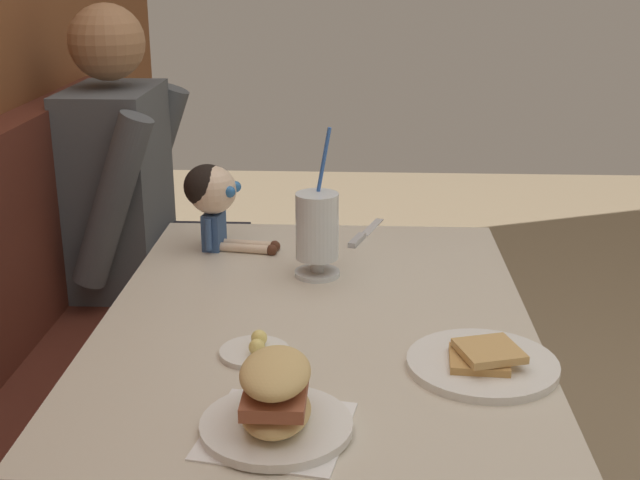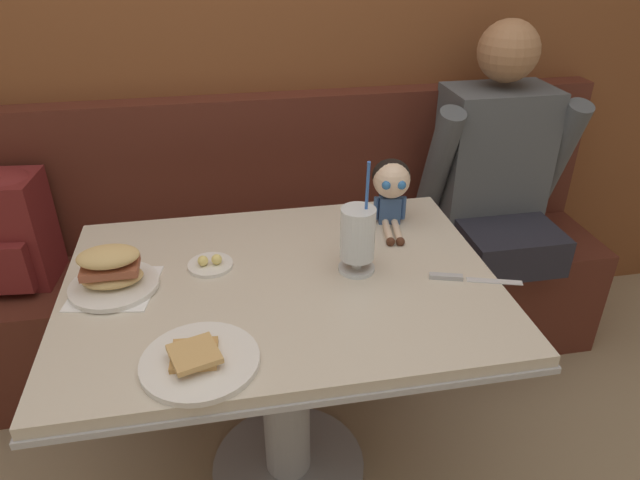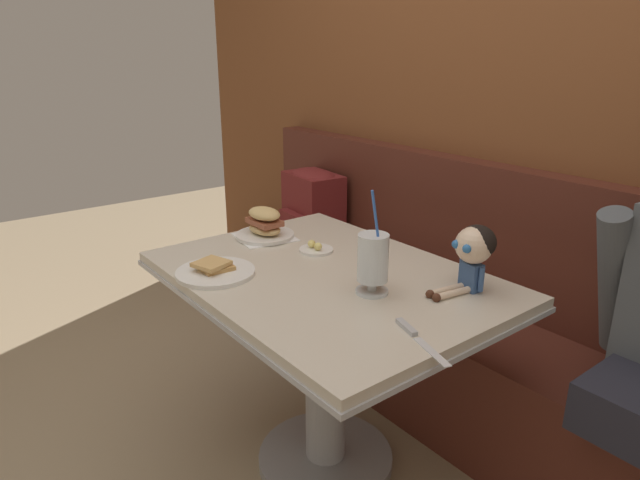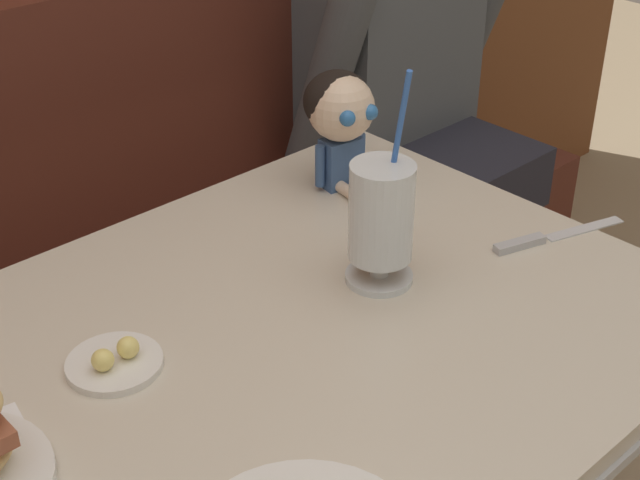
{
  "view_description": "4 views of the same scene",
  "coord_description": "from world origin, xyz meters",
  "views": [
    {
      "loc": [
        -1.47,
        0.1,
        1.39
      ],
      "look_at": [
        0.1,
        0.18,
        0.85
      ],
      "focal_mm": 47.73,
      "sensor_mm": 36.0,
      "label": 1
    },
    {
      "loc": [
        -0.13,
        -1.04,
        1.56
      ],
      "look_at": [
        0.11,
        0.22,
        0.82
      ],
      "focal_mm": 32.09,
      "sensor_mm": 36.0,
      "label": 2
    },
    {
      "loc": [
        1.28,
        -0.85,
        1.42
      ],
      "look_at": [
        -0.01,
        0.16,
        0.85
      ],
      "focal_mm": 31.25,
      "sensor_mm": 36.0,
      "label": 3
    },
    {
      "loc": [
        -0.6,
        -0.55,
        1.46
      ],
      "look_at": [
        0.12,
        0.22,
        0.83
      ],
      "focal_mm": 51.64,
      "sensor_mm": 36.0,
      "label": 4
    }
  ],
  "objects": [
    {
      "name": "butter_saucer",
      "position": [
        -0.18,
        0.28,
        0.75
      ],
      "size": [
        0.12,
        0.12,
        0.04
      ],
      "color": "white",
      "rests_on": "diner_table"
    },
    {
      "name": "butter_knife",
      "position": [
        0.45,
        0.1,
        0.74
      ],
      "size": [
        0.23,
        0.09,
        0.01
      ],
      "color": "silver",
      "rests_on": "diner_table"
    },
    {
      "name": "seated_doll",
      "position": [
        0.36,
        0.44,
        0.87
      ],
      "size": [
        0.13,
        0.23,
        0.2
      ],
      "color": "#385689",
      "rests_on": "diner_table"
    },
    {
      "name": "milkshake_glass",
      "position": [
        0.2,
        0.19,
        0.84
      ],
      "size": [
        0.1,
        0.1,
        0.32
      ],
      "color": "silver",
      "rests_on": "diner_table"
    },
    {
      "name": "diner_patron",
      "position": [
        0.87,
        0.76,
        0.74
      ],
      "size": [
        0.55,
        0.48,
        0.81
      ],
      "color": "#4C5156",
      "rests_on": "booth_bench"
    },
    {
      "name": "sandwich_plate",
      "position": [
        -0.42,
        0.22,
        0.79
      ],
      "size": [
        0.23,
        0.23,
        0.12
      ],
      "color": "white",
      "rests_on": "diner_table"
    },
    {
      "name": "diner_table",
      "position": [
        0.0,
        0.18,
        0.54
      ],
      "size": [
        1.11,
        0.81,
        0.74
      ],
      "color": "beige",
      "rests_on": "ground"
    },
    {
      "name": "toast_plate",
      "position": [
        -0.21,
        -0.1,
        0.75
      ],
      "size": [
        0.25,
        0.25,
        0.04
      ],
      "color": "white",
      "rests_on": "diner_table"
    }
  ]
}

